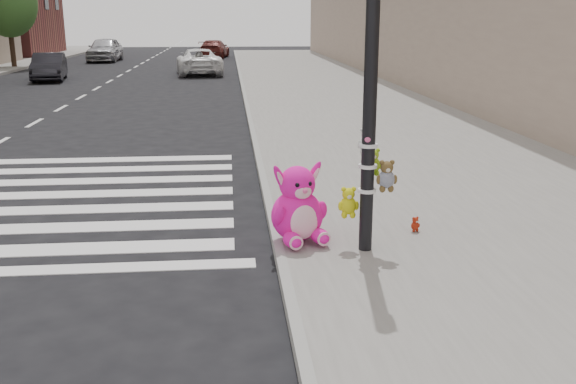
{
  "coord_description": "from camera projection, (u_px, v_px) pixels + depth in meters",
  "views": [
    {
      "loc": [
        0.97,
        -5.5,
        2.91
      ],
      "look_at": [
        1.7,
        2.32,
        0.75
      ],
      "focal_mm": 40.0,
      "sensor_mm": 36.0,
      "label": 1
    }
  ],
  "objects": [
    {
      "name": "car_white_near",
      "position": [
        199.0,
        62.0,
        33.0
      ],
      "size": [
        2.62,
        4.9,
        1.31
      ],
      "primitive_type": "imported",
      "rotation": [
        0.0,
        0.0,
        3.24
      ],
      "color": "white",
      "rests_on": "ground"
    },
    {
      "name": "pink_bunny",
      "position": [
        298.0,
        209.0,
        8.06
      ],
      "size": [
        0.82,
        0.9,
        1.03
      ],
      "rotation": [
        0.0,
        0.0,
        0.3
      ],
      "color": "#FE15A5",
      "rests_on": "sidewalk_near"
    },
    {
      "name": "car_dark_far",
      "position": [
        49.0,
        67.0,
        29.85
      ],
      "size": [
        1.92,
        4.01,
        1.27
      ],
      "primitive_type": "imported",
      "rotation": [
        0.0,
        0.0,
        0.16
      ],
      "color": "black",
      "rests_on": "ground"
    },
    {
      "name": "red_teddy",
      "position": [
        415.0,
        224.0,
        8.51
      ],
      "size": [
        0.16,
        0.14,
        0.2
      ],
      "primitive_type": null,
      "rotation": [
        0.0,
        0.0,
        0.33
      ],
      "color": "#A72410",
      "rests_on": "sidewalk_near"
    },
    {
      "name": "curb_edge",
      "position": [
        253.0,
        136.0,
        15.69
      ],
      "size": [
        0.12,
        80.0,
        0.15
      ],
      "primitive_type": "cube",
      "color": "gray",
      "rests_on": "ground"
    },
    {
      "name": "car_maroon_near",
      "position": [
        214.0,
        49.0,
        46.21
      ],
      "size": [
        2.34,
        4.57,
        1.27
      ],
      "primitive_type": "imported",
      "rotation": [
        0.0,
        0.0,
        3.01
      ],
      "color": "#571C18",
      "rests_on": "ground"
    },
    {
      "name": "ground",
      "position": [
        130.0,
        340.0,
        5.97
      ],
      "size": [
        120.0,
        120.0,
        0.0
      ],
      "primitive_type": "plane",
      "color": "black",
      "rests_on": "ground"
    },
    {
      "name": "tree_far_c",
      "position": [
        7.0,
        3.0,
        35.7
      ],
      "size": [
        3.2,
        3.2,
        5.44
      ],
      "color": "#382619",
      "rests_on": "sidewalk_far"
    },
    {
      "name": "car_silver_deep",
      "position": [
        105.0,
        49.0,
        42.49
      ],
      "size": [
        1.93,
        4.67,
        1.58
      ],
      "primitive_type": "imported",
      "rotation": [
        0.0,
        0.0,
        -0.01
      ],
      "color": "#A9A9AD",
      "rests_on": "ground"
    },
    {
      "name": "sidewalk_near",
      "position": [
        391.0,
        134.0,
        15.99
      ],
      "size": [
        7.0,
        80.0,
        0.14
      ],
      "primitive_type": "cube",
      "color": "slate",
      "rests_on": "ground"
    },
    {
      "name": "signal_pole",
      "position": [
        370.0,
        113.0,
        7.46
      ],
      "size": [
        0.69,
        0.48,
        4.0
      ],
      "color": "black",
      "rests_on": "sidewalk_near"
    }
  ]
}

